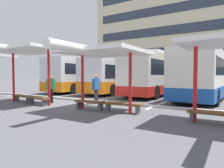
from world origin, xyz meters
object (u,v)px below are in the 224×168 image
coach_bus_2 (159,75)px  waiting_shelter_1 (25,51)px  waiting_passenger_2 (96,87)px  coach_bus_0 (88,75)px  bench_1 (22,97)px  bench_4 (122,105)px  bench_3 (90,103)px  coach_bus_1 (121,77)px  waiting_passenger_1 (51,87)px  bench_5 (215,115)px  bench_2 (38,99)px  waiting_shelter_2 (101,53)px  coach_bus_3 (207,76)px

coach_bus_2 → waiting_shelter_1: (-4.79, -9.91, 1.37)m
waiting_shelter_1 → waiting_passenger_2: waiting_shelter_1 is taller
coach_bus_0 → bench_1: (2.43, -9.61, -1.34)m
bench_4 → waiting_passenger_2: waiting_passenger_2 is taller
bench_3 → waiting_passenger_2: 2.04m
bench_3 → bench_4: (1.80, 0.12, 0.01)m
coach_bus_1 → bench_1: 9.89m
waiting_shelter_1 → waiting_passenger_1: size_ratio=2.96×
bench_1 → bench_5: 10.84m
bench_2 → bench_4: size_ratio=0.98×
bench_2 → waiting_passenger_2: 3.42m
waiting_shelter_2 → coach_bus_0: bearing=131.4°
bench_4 → bench_5: bearing=-3.9°
coach_bus_3 → waiting_shelter_1: (-8.78, -9.12, 1.45)m
bench_2 → waiting_passenger_2: (2.62, 2.09, 0.67)m
bench_5 → waiting_passenger_1: bearing=175.4°
waiting_shelter_2 → waiting_passenger_1: 4.79m
bench_5 → coach_bus_1: bearing=133.2°
bench_2 → waiting_passenger_2: size_ratio=1.02×
waiting_passenger_2 → bench_3: bearing=-63.4°
coach_bus_2 → bench_3: size_ratio=6.79×
bench_2 → bench_3: bearing=6.0°
coach_bus_2 → bench_4: 9.52m
coach_bus_3 → waiting_shelter_1: coach_bus_3 is taller
bench_3 → waiting_passenger_2: waiting_passenger_2 is taller
waiting_shelter_2 → coach_bus_3: bearing=68.6°
waiting_shelter_2 → waiting_passenger_1: size_ratio=2.95×
bench_2 → waiting_passenger_1: size_ratio=1.03×
coach_bus_0 → bench_4: 13.42m
bench_1 → bench_3: bearing=1.3°
waiting_shelter_1 → coach_bus_1: bearing=85.2°
coach_bus_0 → coach_bus_1: bearing=0.7°
coach_bus_2 → bench_2: 10.63m
coach_bus_3 → waiting_passenger_2: (-5.26, -6.92, -0.66)m
bench_3 → coach_bus_1: bearing=110.4°
bench_4 → coach_bus_3: bearing=73.0°
coach_bus_2 → waiting_passenger_1: 9.68m
bench_3 → waiting_passenger_1: bearing=170.4°
coach_bus_1 → bench_5: (9.10, -9.68, -1.23)m
coach_bus_2 → bench_1: size_ratio=5.56×
bench_2 → bench_5: bearing=1.5°
coach_bus_2 → waiting_passenger_2: size_ratio=6.28×
coach_bus_2 → coach_bus_3: bearing=-11.1°
coach_bus_0 → coach_bus_3: (12.11, -0.85, -0.01)m
coach_bus_2 → bench_4: bearing=-81.5°
coach_bus_2 → bench_4: coach_bus_2 is taller
coach_bus_3 → bench_3: size_ratio=7.26×
coach_bus_0 → bench_1: coach_bus_0 is taller
bench_1 → waiting_shelter_2: size_ratio=0.39×
coach_bus_3 → waiting_shelter_2: bearing=-111.4°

